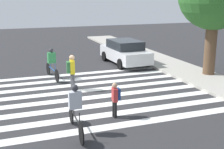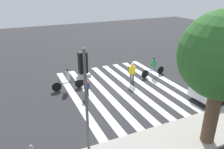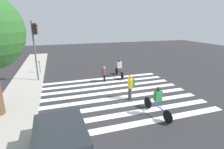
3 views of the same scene
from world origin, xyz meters
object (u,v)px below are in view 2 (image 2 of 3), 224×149
(cyclist_mid_street, at_px, (68,78))
(car_parked_dark_suv, at_px, (222,86))
(street_tree, at_px, (223,57))
(pedestrian_adult_yellow_jacket, at_px, (87,87))
(pedestrian_adult_blue_shirt, at_px, (132,72))
(cyclist_far_lane, at_px, (153,66))
(traffic_light, at_px, (85,84))

(cyclist_mid_street, distance_m, car_parked_dark_suv, 10.56)
(street_tree, height_order, pedestrian_adult_yellow_jacket, street_tree)
(pedestrian_adult_blue_shirt, xyz_separation_m, pedestrian_adult_yellow_jacket, (3.85, 0.70, -0.20))
(pedestrian_adult_blue_shirt, distance_m, cyclist_far_lane, 2.39)
(street_tree, bearing_deg, pedestrian_adult_yellow_jacket, -61.48)
(pedestrian_adult_yellow_jacket, bearing_deg, cyclist_far_lane, 19.34)
(traffic_light, relative_size, cyclist_mid_street, 2.10)
(traffic_light, height_order, pedestrian_adult_blue_shirt, traffic_light)
(pedestrian_adult_yellow_jacket, relative_size, cyclist_far_lane, 0.55)
(street_tree, xyz_separation_m, cyclist_far_lane, (-2.48, -8.04, -3.45))
(cyclist_far_lane, bearing_deg, cyclist_mid_street, -9.34)
(pedestrian_adult_blue_shirt, distance_m, cyclist_mid_street, 4.79)
(pedestrian_adult_blue_shirt, xyz_separation_m, cyclist_far_lane, (-2.34, -0.51, -0.09))
(street_tree, height_order, pedestrian_adult_blue_shirt, street_tree)
(street_tree, bearing_deg, cyclist_mid_street, -61.83)
(cyclist_far_lane, bearing_deg, pedestrian_adult_blue_shirt, 6.72)
(traffic_light, xyz_separation_m, pedestrian_adult_yellow_jacket, (-1.71, -5.12, -2.68))
(street_tree, height_order, cyclist_mid_street, street_tree)
(pedestrian_adult_yellow_jacket, bearing_deg, traffic_light, -100.21)
(pedestrian_adult_yellow_jacket, distance_m, car_parked_dark_suv, 9.03)
(pedestrian_adult_yellow_jacket, height_order, car_parked_dark_suv, car_parked_dark_suv)
(pedestrian_adult_blue_shirt, xyz_separation_m, cyclist_mid_street, (4.69, -0.96, -0.09))
(traffic_light, relative_size, pedestrian_adult_blue_shirt, 3.00)
(pedestrian_adult_yellow_jacket, relative_size, car_parked_dark_suv, 0.30)
(pedestrian_adult_yellow_jacket, bearing_deg, street_tree, -53.28)
(car_parked_dark_suv, bearing_deg, pedestrian_adult_yellow_jacket, -26.69)
(street_tree, distance_m, car_parked_dark_suv, 6.49)
(pedestrian_adult_blue_shirt, distance_m, pedestrian_adult_yellow_jacket, 3.92)
(cyclist_far_lane, xyz_separation_m, cyclist_mid_street, (7.02, -0.45, 0.00))
(pedestrian_adult_yellow_jacket, xyz_separation_m, cyclist_far_lane, (-6.19, -1.22, 0.11))
(pedestrian_adult_yellow_jacket, height_order, cyclist_mid_street, cyclist_mid_street)
(street_tree, xyz_separation_m, car_parked_dark_suv, (-4.50, -3.04, -3.54))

